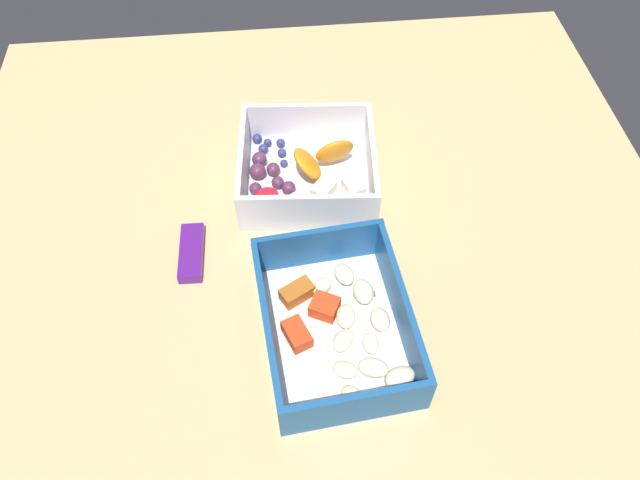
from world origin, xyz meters
TOP-DOWN VIEW (x-y plane):
  - table_surface at (0.00, 0.00)cm, footprint 80.00×80.00cm
  - pasta_container at (-10.90, -0.93)cm, footprint 18.95×14.78cm
  - fruit_bowl at (9.17, 0.17)cm, footprint 15.91×16.25cm
  - candy_bar at (-0.29, 13.15)cm, footprint 7.07×2.62cm

SIDE VIEW (x-z plane):
  - table_surface at x=0.00cm, z-range 0.00..2.00cm
  - candy_bar at x=-0.29cm, z-range 2.00..3.20cm
  - pasta_container at x=-10.90cm, z-range 0.96..6.64cm
  - fruit_bowl at x=9.17cm, z-range 1.14..6.59cm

